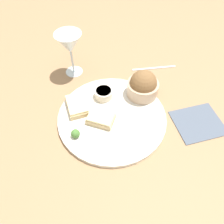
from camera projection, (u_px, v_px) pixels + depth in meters
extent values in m
plane|color=#93704C|center=(112.00, 118.00, 0.73)|extent=(4.00, 4.00, 0.00)
cylinder|color=silver|center=(112.00, 117.00, 0.72)|extent=(0.35, 0.35, 0.01)
cylinder|color=tan|center=(142.00, 89.00, 0.76)|extent=(0.11, 0.11, 0.05)
sphere|color=brown|center=(143.00, 83.00, 0.74)|extent=(0.09, 0.09, 0.09)
cylinder|color=beige|center=(104.00, 93.00, 0.76)|extent=(0.06, 0.06, 0.03)
cylinder|color=#D14C38|center=(104.00, 91.00, 0.75)|extent=(0.05, 0.05, 0.01)
cube|color=#D1B27F|center=(77.00, 106.00, 0.73)|extent=(0.11, 0.10, 0.02)
cube|color=beige|center=(76.00, 104.00, 0.72)|extent=(0.11, 0.09, 0.01)
cube|color=#D1B27F|center=(101.00, 119.00, 0.69)|extent=(0.10, 0.09, 0.02)
cube|color=beige|center=(101.00, 117.00, 0.68)|extent=(0.09, 0.08, 0.01)
cylinder|color=silver|center=(74.00, 71.00, 0.87)|extent=(0.07, 0.07, 0.01)
cylinder|color=silver|center=(73.00, 62.00, 0.83)|extent=(0.01, 0.01, 0.09)
cone|color=silver|center=(69.00, 44.00, 0.77)|extent=(0.10, 0.10, 0.08)
sphere|color=#477533|center=(75.00, 134.00, 0.66)|extent=(0.03, 0.03, 0.03)
cube|color=#4C5666|center=(198.00, 122.00, 0.71)|extent=(0.19, 0.20, 0.01)
cube|color=silver|center=(154.00, 68.00, 0.88)|extent=(0.12, 0.14, 0.01)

